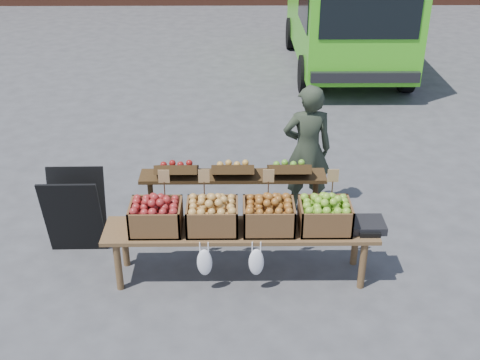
{
  "coord_description": "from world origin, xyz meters",
  "views": [
    {
      "loc": [
        -0.21,
        -5.12,
        3.78
      ],
      "look_at": [
        -0.16,
        0.39,
        0.85
      ],
      "focal_mm": 45.0,
      "sensor_mm": 36.0,
      "label": 1
    }
  ],
  "objects_px": {
    "chalkboard_sign": "(75,212)",
    "back_table": "(233,197)",
    "crate_green_apples": "(325,216)",
    "crate_russet_pears": "(212,217)",
    "delivery_van": "(346,16)",
    "crate_red_apples": "(269,217)",
    "display_bench": "(240,253)",
    "weighing_scale": "(367,225)",
    "crate_golden_apples": "(156,217)",
    "vendor": "(307,150)"
  },
  "relations": [
    {
      "from": "back_table",
      "to": "crate_russet_pears",
      "type": "relative_size",
      "value": 4.2
    },
    {
      "from": "display_bench",
      "to": "crate_red_apples",
      "type": "height_order",
      "value": "crate_red_apples"
    },
    {
      "from": "delivery_van",
      "to": "display_bench",
      "type": "height_order",
      "value": "delivery_van"
    },
    {
      "from": "delivery_van",
      "to": "weighing_scale",
      "type": "bearing_deg",
      "value": -97.37
    },
    {
      "from": "crate_russet_pears",
      "to": "weighing_scale",
      "type": "relative_size",
      "value": 1.47
    },
    {
      "from": "chalkboard_sign",
      "to": "crate_green_apples",
      "type": "height_order",
      "value": "chalkboard_sign"
    },
    {
      "from": "display_bench",
      "to": "crate_green_apples",
      "type": "xyz_separation_m",
      "value": [
        0.83,
        0.0,
        0.42
      ]
    },
    {
      "from": "weighing_scale",
      "to": "back_table",
      "type": "bearing_deg",
      "value": 151.47
    },
    {
      "from": "delivery_van",
      "to": "display_bench",
      "type": "xyz_separation_m",
      "value": [
        -2.17,
        -7.05,
        -0.77
      ]
    },
    {
      "from": "back_table",
      "to": "crate_red_apples",
      "type": "distance_m",
      "value": 0.82
    },
    {
      "from": "crate_russet_pears",
      "to": "crate_red_apples",
      "type": "height_order",
      "value": "same"
    },
    {
      "from": "back_table",
      "to": "crate_golden_apples",
      "type": "distance_m",
      "value": 1.06
    },
    {
      "from": "delivery_van",
      "to": "vendor",
      "type": "relative_size",
      "value": 2.95
    },
    {
      "from": "crate_russet_pears",
      "to": "display_bench",
      "type": "bearing_deg",
      "value": 0.0
    },
    {
      "from": "display_bench",
      "to": "crate_green_apples",
      "type": "bearing_deg",
      "value": 0.0
    },
    {
      "from": "delivery_van",
      "to": "chalkboard_sign",
      "type": "relative_size",
      "value": 5.08
    },
    {
      "from": "display_bench",
      "to": "crate_green_apples",
      "type": "height_order",
      "value": "crate_green_apples"
    },
    {
      "from": "crate_golden_apples",
      "to": "crate_red_apples",
      "type": "height_order",
      "value": "same"
    },
    {
      "from": "delivery_van",
      "to": "back_table",
      "type": "xyz_separation_m",
      "value": [
        -2.24,
        -6.33,
        -0.53
      ]
    },
    {
      "from": "vendor",
      "to": "crate_red_apples",
      "type": "distance_m",
      "value": 1.44
    },
    {
      "from": "display_bench",
      "to": "weighing_scale",
      "type": "bearing_deg",
      "value": -0.0
    },
    {
      "from": "back_table",
      "to": "crate_red_apples",
      "type": "relative_size",
      "value": 4.2
    },
    {
      "from": "chalkboard_sign",
      "to": "back_table",
      "type": "relative_size",
      "value": 0.44
    },
    {
      "from": "chalkboard_sign",
      "to": "crate_golden_apples",
      "type": "distance_m",
      "value": 1.09
    },
    {
      "from": "crate_green_apples",
      "to": "delivery_van",
      "type": "bearing_deg",
      "value": 79.2
    },
    {
      "from": "delivery_van",
      "to": "crate_russet_pears",
      "type": "bearing_deg",
      "value": -109.07
    },
    {
      "from": "crate_golden_apples",
      "to": "delivery_van",
      "type": "bearing_deg",
      "value": 66.98
    },
    {
      "from": "crate_golden_apples",
      "to": "crate_red_apples",
      "type": "xyz_separation_m",
      "value": [
        1.1,
        0.0,
        0.0
      ]
    },
    {
      "from": "display_bench",
      "to": "weighing_scale",
      "type": "distance_m",
      "value": 1.29
    },
    {
      "from": "crate_russet_pears",
      "to": "crate_green_apples",
      "type": "xyz_separation_m",
      "value": [
        1.1,
        0.0,
        0.0
      ]
    },
    {
      "from": "delivery_van",
      "to": "crate_golden_apples",
      "type": "height_order",
      "value": "delivery_van"
    },
    {
      "from": "delivery_van",
      "to": "crate_russet_pears",
      "type": "xyz_separation_m",
      "value": [
        -2.44,
        -7.05,
        -0.34
      ]
    },
    {
      "from": "crate_red_apples",
      "to": "chalkboard_sign",
      "type": "bearing_deg",
      "value": 165.95
    },
    {
      "from": "vendor",
      "to": "crate_golden_apples",
      "type": "height_order",
      "value": "vendor"
    },
    {
      "from": "crate_green_apples",
      "to": "crate_russet_pears",
      "type": "bearing_deg",
      "value": 180.0
    },
    {
      "from": "chalkboard_sign",
      "to": "crate_green_apples",
      "type": "relative_size",
      "value": 1.85
    },
    {
      "from": "display_bench",
      "to": "crate_russet_pears",
      "type": "bearing_deg",
      "value": 180.0
    },
    {
      "from": "delivery_van",
      "to": "crate_golden_apples",
      "type": "relative_size",
      "value": 9.39
    },
    {
      "from": "delivery_van",
      "to": "crate_golden_apples",
      "type": "xyz_separation_m",
      "value": [
        -2.99,
        -7.05,
        -0.34
      ]
    },
    {
      "from": "back_table",
      "to": "chalkboard_sign",
      "type": "bearing_deg",
      "value": -172.89
    },
    {
      "from": "display_bench",
      "to": "crate_red_apples",
      "type": "distance_m",
      "value": 0.51
    },
    {
      "from": "chalkboard_sign",
      "to": "back_table",
      "type": "xyz_separation_m",
      "value": [
        1.69,
        0.21,
        0.06
      ]
    },
    {
      "from": "delivery_van",
      "to": "back_table",
      "type": "height_order",
      "value": "delivery_van"
    },
    {
      "from": "delivery_van",
      "to": "back_table",
      "type": "relative_size",
      "value": 2.23
    },
    {
      "from": "crate_red_apples",
      "to": "crate_green_apples",
      "type": "bearing_deg",
      "value": 0.0
    },
    {
      "from": "delivery_van",
      "to": "display_bench",
      "type": "relative_size",
      "value": 1.74
    },
    {
      "from": "display_bench",
      "to": "back_table",
      "type": "bearing_deg",
      "value": 95.91
    },
    {
      "from": "chalkboard_sign",
      "to": "crate_golden_apples",
      "type": "bearing_deg",
      "value": -29.26
    },
    {
      "from": "crate_red_apples",
      "to": "delivery_van",
      "type": "bearing_deg",
      "value": 74.95
    },
    {
      "from": "crate_golden_apples",
      "to": "crate_red_apples",
      "type": "relative_size",
      "value": 1.0
    }
  ]
}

